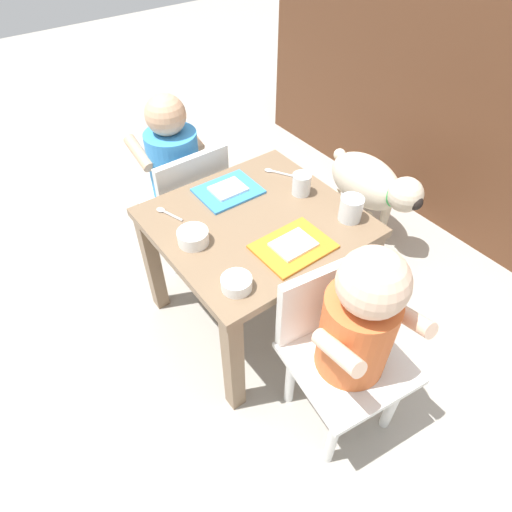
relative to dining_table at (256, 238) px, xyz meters
The scene contains 14 objects.
ground_plane 0.35m from the dining_table, ahead, with size 7.00×7.00×0.00m, color #9E998E.
kitchen_cabinet_back 1.11m from the dining_table, 90.00° to the left, with size 2.09×0.37×1.01m, color #56331E.
dining_table is the anchor object (origin of this frame).
seated_child_left 0.43m from the dining_table, behind, with size 0.28×0.28×0.64m.
seated_child_right 0.43m from the dining_table, ahead, with size 0.31×0.31×0.65m.
dog 0.65m from the dining_table, 98.38° to the left, with size 0.45×0.20×0.34m.
food_tray_left 0.18m from the dining_table, behind, with size 0.15×0.19×0.02m.
food_tray_right 0.18m from the dining_table, ahead, with size 0.16×0.20×0.02m.
water_cup_left 0.29m from the dining_table, 54.10° to the left, with size 0.07×0.07×0.07m.
water_cup_right 0.21m from the dining_table, 95.84° to the left, with size 0.06×0.06×0.07m.
veggie_bowl_far 0.28m from the dining_table, 46.67° to the right, with size 0.08×0.08×0.03m.
veggie_bowl_near 0.22m from the dining_table, 96.13° to the right, with size 0.08×0.08×0.04m.
spoon_by_left_tray 0.27m from the dining_table, 131.89° to the right, with size 0.10×0.04×0.01m.
spoon_by_right_tray 0.26m from the dining_table, 128.28° to the left, with size 0.09×0.06×0.01m.
Camera 1 is at (0.79, -0.58, 1.23)m, focal length 30.80 mm.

